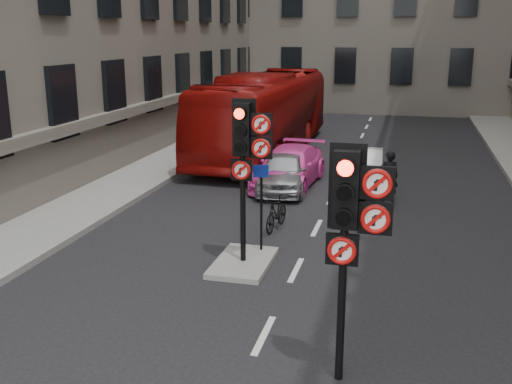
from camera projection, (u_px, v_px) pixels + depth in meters
The scene contains 11 objects.
pavement_left at pixel (134, 175), 21.34m from camera, with size 3.00×50.00×0.16m, color gray.
centre_island at pixel (243, 263), 13.37m from camera, with size 1.20×2.00×0.12m, color gray.
signal_near at pixel (351, 215), 8.32m from camera, with size 0.91×0.40×3.58m.
signal_far at pixel (246, 146), 12.65m from camera, with size 0.91×0.40×3.58m.
car_silver at pixel (284, 171), 19.55m from camera, with size 1.51×3.74×1.27m, color #9A9DA2.
car_white at pixel (362, 169), 19.95m from camera, with size 1.31×3.75×1.24m, color white.
car_pink at pixel (289, 167), 20.15m from camera, with size 1.80×4.43×1.29m, color #F247AE.
bus_red at pixel (265, 114), 25.22m from camera, with size 2.86×12.21×3.40m, color maroon.
motorcycle at pixel (276, 213), 15.69m from camera, with size 0.42×1.49×0.90m, color black.
motorcyclist at pixel (389, 177), 18.08m from camera, with size 0.59×0.38×1.61m, color black.
info_sign at pixel (261, 196), 13.64m from camera, with size 0.35×0.14×2.03m.
Camera 1 is at (2.16, -7.04, 5.06)m, focal length 42.00 mm.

